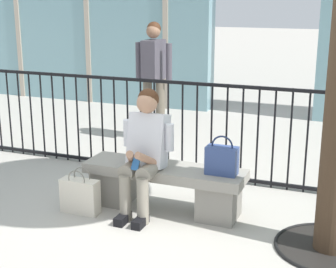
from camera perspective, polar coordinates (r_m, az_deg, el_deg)
The scene contains 7 objects.
ground_plane at distance 5.09m, azimuth -0.42°, elevation -8.45°, with size 60.00×60.00×0.00m, color #B2ADA3.
stone_bench at distance 4.98m, azimuth -0.43°, elevation -5.60°, with size 1.60×0.44×0.45m.
seated_person_with_phone at distance 4.81m, azimuth -2.66°, elevation -1.64°, with size 0.52×0.66×1.21m.
handbag_on_bench at distance 4.69m, azimuth 6.09°, elevation -2.92°, with size 0.29×0.15×0.37m.
shopping_bag at distance 5.02m, azimuth -9.90°, elevation -6.86°, with size 0.38×0.14×0.45m.
bystander_at_railing at distance 7.23m, azimuth -1.63°, elevation 6.95°, with size 0.55×0.39×1.71m.
plaza_railing at distance 5.77m, azimuth 3.26°, elevation 0.42°, with size 7.73×0.04×1.13m.
Camera 1 is at (1.77, -4.31, 2.05)m, focal length 53.96 mm.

